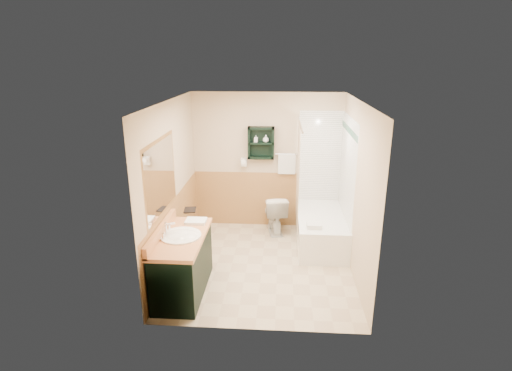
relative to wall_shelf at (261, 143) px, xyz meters
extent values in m
plane|color=beige|center=(0.10, -1.41, -1.55)|extent=(3.00, 3.00, 0.00)
cube|color=beige|center=(0.10, 0.11, -0.35)|extent=(2.60, 0.04, 2.40)
cube|color=beige|center=(-1.22, -1.41, -0.35)|extent=(0.04, 3.00, 2.40)
cube|color=beige|center=(1.42, -1.41, -0.35)|extent=(0.04, 3.00, 2.40)
cube|color=white|center=(0.10, -1.41, 0.87)|extent=(2.60, 3.00, 0.04)
cube|color=black|center=(0.00, 0.00, 0.00)|extent=(0.45, 0.15, 0.55)
cylinder|color=silver|center=(0.63, -0.66, 0.45)|extent=(0.03, 1.60, 0.03)
cube|color=black|center=(-0.89, -2.18, -1.15)|extent=(0.59, 1.25, 0.80)
cube|color=white|center=(1.03, -0.66, -1.29)|extent=(0.77, 1.50, 0.51)
imported|color=white|center=(0.26, -0.20, -1.21)|extent=(0.49, 0.74, 0.67)
cube|color=white|center=(-0.79, -1.73, -0.73)|extent=(0.28, 0.22, 0.04)
imported|color=black|center=(-1.06, -1.32, -0.64)|extent=(0.17, 0.05, 0.23)
cube|color=white|center=(0.87, -1.16, -1.00)|extent=(0.22, 0.18, 0.07)
imported|color=white|center=(-0.09, -0.01, 0.04)|extent=(0.08, 0.13, 0.05)
imported|color=white|center=(0.08, -0.01, 0.06)|extent=(0.14, 0.15, 0.10)
camera|label=1|loc=(0.37, -6.71, 1.42)|focal=28.00mm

